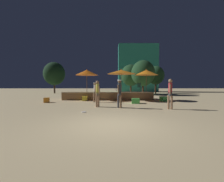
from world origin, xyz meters
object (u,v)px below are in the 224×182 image
(patio_umbrella_1, at_px, (87,73))
(frisbee_disc, at_px, (83,112))
(cube_seat_2, at_px, (46,100))
(background_tree_2, at_px, (143,73))
(cube_seat_3, at_px, (164,99))
(person_3, at_px, (97,92))
(person_2, at_px, (170,92))
(person_1, at_px, (119,92))
(person_0, at_px, (95,91))
(patio_umbrella_0, at_px, (121,72))
(background_tree_3, at_px, (131,75))
(bistro_chair_1, at_px, (139,86))
(cube_seat_1, at_px, (135,101))
(bistro_chair_0, at_px, (118,86))
(cube_seat_0, at_px, (84,98))
(background_tree_0, at_px, (54,74))
(background_tree_1, at_px, (155,75))
(patio_umbrella_2, at_px, (146,73))

(patio_umbrella_1, distance_m, frisbee_disc, 7.43)
(cube_seat_2, bearing_deg, background_tree_2, 43.73)
(cube_seat_2, distance_m, frisbee_disc, 6.11)
(cube_seat_3, distance_m, person_3, 6.88)
(cube_seat_3, relative_size, person_2, 0.39)
(cube_seat_3, bearing_deg, person_1, -137.06)
(person_0, bearing_deg, frisbee_disc, 75.12)
(patio_umbrella_0, bearing_deg, person_3, -112.77)
(patio_umbrella_0, relative_size, background_tree_3, 0.62)
(frisbee_disc, bearing_deg, patio_umbrella_1, 98.03)
(bistro_chair_1, bearing_deg, background_tree_3, 96.38)
(patio_umbrella_1, bearing_deg, bistro_chair_1, 11.54)
(cube_seat_1, height_order, background_tree_3, background_tree_3)
(patio_umbrella_1, distance_m, cube_seat_2, 4.58)
(bistro_chair_0, relative_size, bistro_chair_1, 1.00)
(cube_seat_2, xyz_separation_m, person_0, (4.11, 0.28, 0.77))
(person_2, bearing_deg, bistro_chair_0, -44.12)
(cube_seat_2, bearing_deg, background_tree_3, 55.07)
(cube_seat_3, xyz_separation_m, bistro_chair_1, (-1.90, 2.34, 1.13))
(cube_seat_0, bearing_deg, cube_seat_1, -24.14)
(patio_umbrella_0, bearing_deg, background_tree_0, 132.47)
(background_tree_1, height_order, background_tree_2, background_tree_2)
(patio_umbrella_1, xyz_separation_m, cube_seat_3, (7.35, -1.23, -2.52))
(patio_umbrella_2, xyz_separation_m, cube_seat_1, (-1.42, -2.48, -2.52))
(patio_umbrella_0, distance_m, background_tree_0, 16.80)
(person_0, distance_m, person_2, 6.36)
(patio_umbrella_0, relative_size, patio_umbrella_2, 1.00)
(background_tree_2, bearing_deg, cube_seat_2, -136.27)
(person_2, bearing_deg, patio_umbrella_1, -20.45)
(patio_umbrella_0, height_order, patio_umbrella_2, patio_umbrella_0)
(frisbee_disc, height_order, background_tree_2, background_tree_2)
(cube_seat_0, height_order, background_tree_0, background_tree_0)
(patio_umbrella_0, bearing_deg, bistro_chair_0, 98.83)
(cube_seat_3, bearing_deg, patio_umbrella_0, 166.83)
(person_0, distance_m, background_tree_2, 11.58)
(patio_umbrella_1, relative_size, bistro_chair_0, 3.44)
(cube_seat_3, height_order, background_tree_2, background_tree_2)
(person_2, bearing_deg, background_tree_1, -80.51)
(patio_umbrella_2, relative_size, cube_seat_2, 5.49)
(patio_umbrella_0, xyz_separation_m, person_1, (-0.41, -4.95, -1.71))
(person_0, bearing_deg, cube_seat_0, -60.31)
(frisbee_disc, bearing_deg, cube_seat_2, 131.40)
(patio_umbrella_0, bearing_deg, person_1, -94.79)
(person_1, bearing_deg, background_tree_0, -27.92)
(bistro_chair_0, height_order, background_tree_3, background_tree_3)
(cube_seat_1, height_order, bistro_chair_1, bistro_chair_1)
(patio_umbrella_0, xyz_separation_m, bistro_chair_0, (-0.22, 1.40, -1.43))
(cube_seat_1, distance_m, person_3, 3.61)
(background_tree_0, xyz_separation_m, background_tree_1, (18.11, -0.75, -0.34))
(background_tree_2, bearing_deg, background_tree_3, 118.37)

